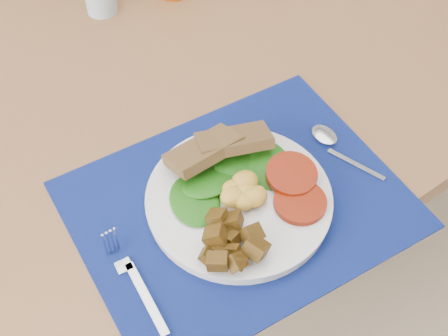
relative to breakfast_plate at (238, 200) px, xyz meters
name	(u,v)px	position (x,y,z in m)	size (l,w,h in m)	color
ground	(267,311)	(0.19, 0.10, -0.77)	(4.00, 4.00, 0.00)	tan
table	(225,91)	(0.19, 0.30, -0.11)	(1.40, 0.90, 0.75)	brown
placemat	(239,204)	(0.01, 0.00, -0.02)	(0.51, 0.40, 0.00)	black
breakfast_plate	(238,200)	(0.00, 0.00, 0.00)	(0.29, 0.29, 0.07)	silver
fork	(132,277)	(-0.20, -0.01, -0.02)	(0.03, 0.18, 0.00)	#B2B5BA
spoon	(335,145)	(0.21, 0.01, -0.02)	(0.04, 0.16, 0.00)	#B2B5BA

